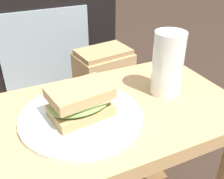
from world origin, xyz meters
TOP-DOWN VIEW (x-y plane):
  - side_table at (0.00, 0.00)m, footprint 0.56×0.36m
  - tv_cabinet at (-0.13, 0.95)m, footprint 0.96×0.46m
  - area_rug at (-0.26, 0.39)m, footprint 1.04×0.60m
  - plate at (-0.09, -0.01)m, footprint 0.27×0.27m
  - sandwich_front at (-0.09, -0.01)m, footprint 0.15×0.11m
  - beer_glass at (0.13, 0.01)m, footprint 0.07×0.07m
  - paper_bag at (0.17, 0.47)m, footprint 0.24×0.19m

SIDE VIEW (x-z plane):
  - area_rug at x=-0.26m, z-range 0.00..0.01m
  - paper_bag at x=0.17m, z-range 0.00..0.40m
  - tv_cabinet at x=-0.13m, z-range 0.00..0.58m
  - side_table at x=0.00m, z-range 0.14..0.60m
  - plate at x=-0.09m, z-range 0.46..0.47m
  - sandwich_front at x=-0.09m, z-range 0.47..0.54m
  - beer_glass at x=0.13m, z-range 0.46..0.61m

